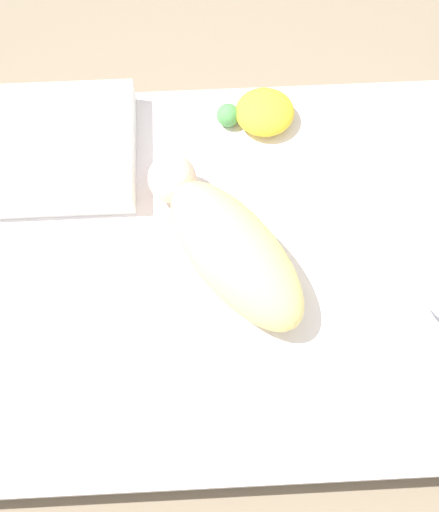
# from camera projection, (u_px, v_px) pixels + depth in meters

# --- Properties ---
(ground_plane) EXTENTS (12.00, 12.00, 0.00)m
(ground_plane) POSITION_uv_depth(u_px,v_px,m) (206.00, 288.00, 1.43)
(ground_plane) COLOR #7A6B56
(bed_mattress) EXTENTS (1.31, 0.90, 0.17)m
(bed_mattress) POSITION_uv_depth(u_px,v_px,m) (205.00, 276.00, 1.35)
(bed_mattress) COLOR white
(bed_mattress) RESTS_ON ground_plane
(swaddled_baby) EXTENTS (0.36, 0.44, 0.15)m
(swaddled_baby) POSITION_uv_depth(u_px,v_px,m) (228.00, 245.00, 1.21)
(swaddled_baby) COLOR #EFDB7F
(swaddled_baby) RESTS_ON bed_mattress
(pillow) EXTENTS (0.33, 0.31, 0.07)m
(pillow) POSITION_uv_depth(u_px,v_px,m) (61.00, 148.00, 1.34)
(pillow) COLOR white
(pillow) RESTS_ON bed_mattress
(turtle_plush) EXTENTS (0.18, 0.13, 0.07)m
(turtle_plush) POSITION_uv_depth(u_px,v_px,m) (260.00, 112.00, 1.38)
(turtle_plush) COLOR yellow
(turtle_plush) RESTS_ON bed_mattress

